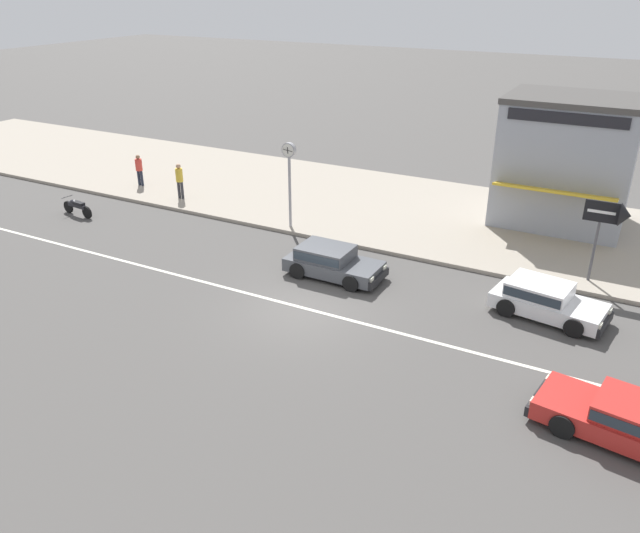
# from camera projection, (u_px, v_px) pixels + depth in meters

# --- Properties ---
(ground_plane) EXTENTS (160.00, 160.00, 0.00)m
(ground_plane) POSITION_uv_depth(u_px,v_px,m) (304.00, 308.00, 20.55)
(ground_plane) COLOR #4C4947
(lane_centre_stripe) EXTENTS (50.40, 0.14, 0.01)m
(lane_centre_stripe) POSITION_uv_depth(u_px,v_px,m) (304.00, 308.00, 20.55)
(lane_centre_stripe) COLOR silver
(lane_centre_stripe) RESTS_ON ground
(kerb_strip) EXTENTS (68.00, 10.00, 0.15)m
(kerb_strip) POSITION_uv_depth(u_px,v_px,m) (414.00, 212.00, 28.80)
(kerb_strip) COLOR #9E9384
(kerb_strip) RESTS_ON ground
(sedan_red_1) EXTENTS (4.58, 2.26, 1.06)m
(sedan_red_1) POSITION_uv_depth(u_px,v_px,m) (631.00, 422.00, 14.49)
(sedan_red_1) COLOR red
(sedan_red_1) RESTS_ON ground
(hatchback_dark_grey_2) EXTENTS (3.57, 1.76, 1.10)m
(hatchback_dark_grey_2) POSITION_uv_depth(u_px,v_px,m) (331.00, 261.00, 22.56)
(hatchback_dark_grey_2) COLOR #47494F
(hatchback_dark_grey_2) RESTS_ON ground
(hatchback_white_3) EXTENTS (3.73, 2.13, 1.10)m
(hatchback_white_3) POSITION_uv_depth(u_px,v_px,m) (545.00, 299.00, 19.89)
(hatchback_white_3) COLOR white
(hatchback_white_3) RESTS_ON ground
(motorcycle_0) EXTENTS (1.90, 0.56, 0.80)m
(motorcycle_0) POSITION_uv_depth(u_px,v_px,m) (77.00, 207.00, 28.37)
(motorcycle_0) COLOR black
(motorcycle_0) RESTS_ON ground
(street_clock) EXTENTS (0.60, 0.22, 3.65)m
(street_clock) POSITION_uv_depth(u_px,v_px,m) (289.00, 166.00, 25.77)
(street_clock) COLOR #9E9EA3
(street_clock) RESTS_ON kerb_strip
(arrow_signboard) EXTENTS (1.47, 0.80, 2.98)m
(arrow_signboard) POSITION_uv_depth(u_px,v_px,m) (619.00, 217.00, 20.82)
(arrow_signboard) COLOR #4C4C51
(arrow_signboard) RESTS_ON kerb_strip
(pedestrian_near_clock) EXTENTS (0.34, 0.34, 1.72)m
(pedestrian_near_clock) POSITION_uv_depth(u_px,v_px,m) (179.00, 178.00, 29.86)
(pedestrian_near_clock) COLOR #333338
(pedestrian_near_clock) RESTS_ON kerb_strip
(pedestrian_mid_kerb) EXTENTS (0.34, 0.34, 1.60)m
(pedestrian_mid_kerb) POSITION_uv_depth(u_px,v_px,m) (139.00, 168.00, 31.77)
(pedestrian_mid_kerb) COLOR #232838
(pedestrian_mid_kerb) RESTS_ON kerb_strip
(shopfront_corner_warung) EXTENTS (5.35, 5.00, 5.41)m
(shopfront_corner_warung) POSITION_uv_depth(u_px,v_px,m) (566.00, 161.00, 26.36)
(shopfront_corner_warung) COLOR #999EA8
(shopfront_corner_warung) RESTS_ON kerb_strip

